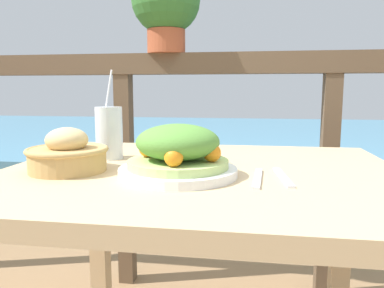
{
  "coord_description": "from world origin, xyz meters",
  "views": [
    {
      "loc": [
        0.12,
        -0.91,
        0.92
      ],
      "look_at": [
        -0.02,
        0.01,
        0.79
      ],
      "focal_mm": 35.0,
      "sensor_mm": 36.0,
      "label": 1
    }
  ],
  "objects": [
    {
      "name": "sea_backdrop",
      "position": [
        0.0,
        3.24,
        0.23
      ],
      "size": [
        12.0,
        4.0,
        0.47
      ],
      "color": "teal",
      "rests_on": "ground_plane"
    },
    {
      "name": "railing_fence",
      "position": [
        0.0,
        0.74,
        0.77
      ],
      "size": [
        2.8,
        0.08,
        1.08
      ],
      "color": "brown",
      "rests_on": "ground_plane"
    },
    {
      "name": "salad_plate",
      "position": [
        -0.04,
        -0.09,
        0.78
      ],
      "size": [
        0.27,
        0.27,
        0.12
      ],
      "color": "white",
      "rests_on": "patio_table"
    },
    {
      "name": "drink_glass",
      "position": [
        -0.28,
        0.1,
        0.8
      ],
      "size": [
        0.08,
        0.08,
        0.25
      ],
      "color": "silver",
      "rests_on": "patio_table"
    },
    {
      "name": "patio_table",
      "position": [
        0.0,
        0.0,
        0.62
      ],
      "size": [
        0.98,
        0.83,
        0.73
      ],
      "color": "tan",
      "rests_on": "ground_plane"
    },
    {
      "name": "bread_basket",
      "position": [
        -0.31,
        -0.08,
        0.77
      ],
      "size": [
        0.19,
        0.19,
        0.11
      ],
      "color": "tan",
      "rests_on": "patio_table"
    },
    {
      "name": "potted_plant",
      "position": [
        -0.25,
        0.74,
        1.29
      ],
      "size": [
        0.3,
        0.3,
        0.38
      ],
      "color": "#A34C2D",
      "rests_on": "railing_fence"
    },
    {
      "name": "knife",
      "position": [
        0.19,
        -0.08,
        0.73
      ],
      "size": [
        0.03,
        0.18,
        0.0
      ],
      "color": "silver",
      "rests_on": "patio_table"
    },
    {
      "name": "fork",
      "position": [
        0.14,
        -0.09,
        0.73
      ],
      "size": [
        0.03,
        0.18,
        0.0
      ],
      "color": "silver",
      "rests_on": "patio_table"
    }
  ]
}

